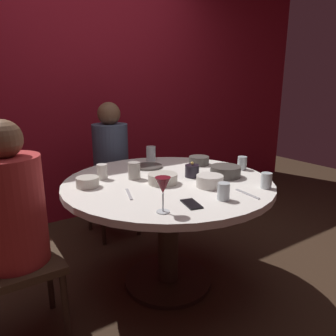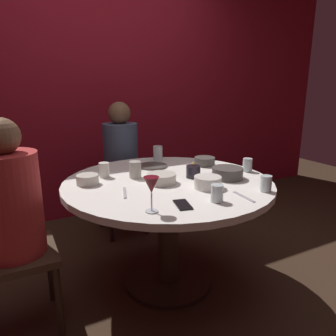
{
  "view_description": "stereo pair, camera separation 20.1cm",
  "coord_description": "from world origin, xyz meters",
  "px_view_note": "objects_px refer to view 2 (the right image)",
  "views": [
    {
      "loc": [
        -1.07,
        -1.62,
        1.34
      ],
      "look_at": [
        0.0,
        0.0,
        0.83
      ],
      "focal_mm": 33.66,
      "sensor_mm": 36.0,
      "label": 1
    },
    {
      "loc": [
        -0.9,
        -1.72,
        1.34
      ],
      "look_at": [
        0.0,
        0.0,
        0.83
      ],
      "focal_mm": 33.66,
      "sensor_mm": 36.0,
      "label": 2
    }
  ],
  "objects_px": {
    "wine_glass": "(151,187)",
    "cup_by_right_diner": "(104,170)",
    "seated_diner_back": "(121,154)",
    "cup_center_front": "(217,193)",
    "cup_beside_wine": "(247,165)",
    "bowl_small_white": "(162,178)",
    "dining_table": "(168,202)",
    "bowl_rice_portion": "(205,161)",
    "bowl_salad_center": "(227,173)",
    "cell_phone": "(183,205)",
    "bowl_sauce_side": "(88,180)",
    "cup_far_edge": "(158,153)",
    "cup_by_left_diner": "(135,170)",
    "seated_diner_left": "(10,207)",
    "candle_holder": "(193,172)",
    "cup_near_candle": "(266,184)",
    "dinner_plate": "(152,166)",
    "bowl_serving_large": "(208,182)"
  },
  "relations": [
    {
      "from": "seated_diner_back",
      "to": "cup_center_front",
      "type": "distance_m",
      "value": 1.38
    },
    {
      "from": "bowl_salad_center",
      "to": "cup_far_edge",
      "type": "relative_size",
      "value": 1.72
    },
    {
      "from": "bowl_serving_large",
      "to": "cup_near_candle",
      "type": "xyz_separation_m",
      "value": [
        0.26,
        -0.21,
        0.01
      ]
    },
    {
      "from": "dining_table",
      "to": "bowl_salad_center",
      "type": "relative_size",
      "value": 6.63
    },
    {
      "from": "seated_diner_left",
      "to": "candle_holder",
      "type": "height_order",
      "value": "seated_diner_left"
    },
    {
      "from": "cup_beside_wine",
      "to": "bowl_small_white",
      "type": "bearing_deg",
      "value": 176.99
    },
    {
      "from": "wine_glass",
      "to": "cup_far_edge",
      "type": "xyz_separation_m",
      "value": [
        0.49,
        0.96,
        -0.07
      ]
    },
    {
      "from": "wine_glass",
      "to": "cup_center_front",
      "type": "xyz_separation_m",
      "value": [
        0.36,
        -0.03,
        -0.08
      ]
    },
    {
      "from": "seated_diner_left",
      "to": "cup_near_candle",
      "type": "xyz_separation_m",
      "value": [
        1.31,
        -0.46,
        0.06
      ]
    },
    {
      "from": "seated_diner_left",
      "to": "cup_center_front",
      "type": "relative_size",
      "value": 12.78
    },
    {
      "from": "cup_by_right_diner",
      "to": "bowl_small_white",
      "type": "bearing_deg",
      "value": -46.67
    },
    {
      "from": "dining_table",
      "to": "seated_diner_back",
      "type": "height_order",
      "value": "seated_diner_back"
    },
    {
      "from": "seated_diner_back",
      "to": "cup_by_right_diner",
      "type": "bearing_deg",
      "value": -27.48
    },
    {
      "from": "dining_table",
      "to": "bowl_small_white",
      "type": "bearing_deg",
      "value": -148.01
    },
    {
      "from": "dining_table",
      "to": "cup_by_left_diner",
      "type": "distance_m",
      "value": 0.3
    },
    {
      "from": "bowl_salad_center",
      "to": "bowl_rice_portion",
      "type": "height_order",
      "value": "bowl_salad_center"
    },
    {
      "from": "wine_glass",
      "to": "cup_by_right_diner",
      "type": "bearing_deg",
      "value": 92.66
    },
    {
      "from": "seated_diner_left",
      "to": "bowl_serving_large",
      "type": "bearing_deg",
      "value": -13.44
    },
    {
      "from": "dining_table",
      "to": "bowl_rice_portion",
      "type": "xyz_separation_m",
      "value": [
        0.42,
        0.21,
        0.19
      ]
    },
    {
      "from": "bowl_sauce_side",
      "to": "cell_phone",
      "type": "bearing_deg",
      "value": -59.12
    },
    {
      "from": "wine_glass",
      "to": "cell_phone",
      "type": "height_order",
      "value": "wine_glass"
    },
    {
      "from": "seated_diner_back",
      "to": "dinner_plate",
      "type": "bearing_deg",
      "value": 5.27
    },
    {
      "from": "dining_table",
      "to": "bowl_sauce_side",
      "type": "relative_size",
      "value": 9.86
    },
    {
      "from": "bowl_small_white",
      "to": "cup_far_edge",
      "type": "xyz_separation_m",
      "value": [
        0.25,
        0.57,
        0.03
      ]
    },
    {
      "from": "seated_diner_back",
      "to": "bowl_salad_center",
      "type": "relative_size",
      "value": 5.96
    },
    {
      "from": "bowl_sauce_side",
      "to": "cup_near_candle",
      "type": "relative_size",
      "value": 1.45
    },
    {
      "from": "seated_diner_back",
      "to": "cup_by_right_diner",
      "type": "relative_size",
      "value": 12.24
    },
    {
      "from": "bowl_salad_center",
      "to": "cell_phone",
      "type": "bearing_deg",
      "value": -150.64
    },
    {
      "from": "bowl_rice_portion",
      "to": "cup_by_right_diner",
      "type": "distance_m",
      "value": 0.77
    },
    {
      "from": "cup_by_left_diner",
      "to": "cup_beside_wine",
      "type": "height_order",
      "value": "cup_by_left_diner"
    },
    {
      "from": "dinner_plate",
      "to": "cup_center_front",
      "type": "distance_m",
      "value": 0.82
    },
    {
      "from": "cell_phone",
      "to": "cup_by_right_diner",
      "type": "height_order",
      "value": "cup_by_right_diner"
    },
    {
      "from": "dining_table",
      "to": "seated_diner_back",
      "type": "xyz_separation_m",
      "value": [
        0.0,
        0.92,
        0.14
      ]
    },
    {
      "from": "cup_near_candle",
      "to": "bowl_sauce_side",
      "type": "bearing_deg",
      "value": 145.36
    },
    {
      "from": "seated_diner_back",
      "to": "bowl_serving_large",
      "type": "height_order",
      "value": "seated_diner_back"
    },
    {
      "from": "candle_holder",
      "to": "bowl_serving_large",
      "type": "relative_size",
      "value": 0.64
    },
    {
      "from": "wine_glass",
      "to": "cup_beside_wine",
      "type": "bearing_deg",
      "value": 21.41
    },
    {
      "from": "bowl_salad_center",
      "to": "dinner_plate",
      "type": "bearing_deg",
      "value": 121.89
    },
    {
      "from": "cup_by_left_diner",
      "to": "cup_beside_wine",
      "type": "distance_m",
      "value": 0.79
    },
    {
      "from": "bowl_rice_portion",
      "to": "cup_by_right_diner",
      "type": "bearing_deg",
      "value": 176.87
    },
    {
      "from": "bowl_small_white",
      "to": "cup_by_right_diner",
      "type": "distance_m",
      "value": 0.41
    },
    {
      "from": "cup_beside_wine",
      "to": "dining_table",
      "type": "bearing_deg",
      "value": 172.68
    },
    {
      "from": "seated_diner_left",
      "to": "cell_phone",
      "type": "distance_m",
      "value": 0.89
    },
    {
      "from": "wine_glass",
      "to": "cup_by_left_diner",
      "type": "height_order",
      "value": "wine_glass"
    },
    {
      "from": "cup_by_right_diner",
      "to": "cup_beside_wine",
      "type": "distance_m",
      "value": 0.99
    },
    {
      "from": "bowl_salad_center",
      "to": "bowl_sauce_side",
      "type": "bearing_deg",
      "value": 160.81
    },
    {
      "from": "cell_phone",
      "to": "cup_far_edge",
      "type": "distance_m",
      "value": 1.01
    },
    {
      "from": "candle_holder",
      "to": "cell_phone",
      "type": "height_order",
      "value": "candle_holder"
    },
    {
      "from": "bowl_salad_center",
      "to": "cup_far_edge",
      "type": "bearing_deg",
      "value": 105.05
    },
    {
      "from": "cup_far_edge",
      "to": "candle_holder",
      "type": "bearing_deg",
      "value": -90.78
    }
  ]
}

